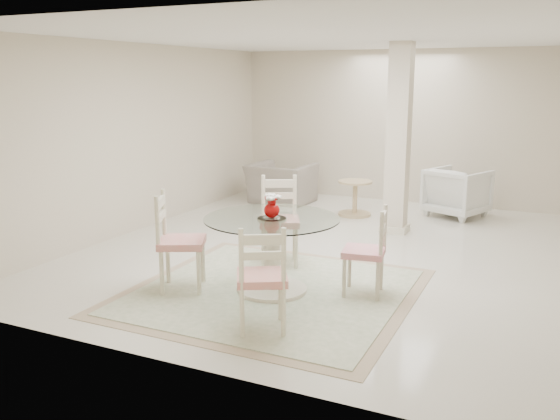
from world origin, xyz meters
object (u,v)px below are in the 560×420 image
at_px(red_vase, 272,206).
at_px(recliner_taupe, 281,183).
at_px(armchair_white, 457,192).
at_px(dining_table, 272,255).
at_px(dining_chair_south, 262,271).
at_px(dining_chair_north, 279,214).
at_px(side_table, 355,199).
at_px(dining_chair_east, 371,245).
at_px(column, 398,140).
at_px(dining_chair_west, 174,234).

relative_size(red_vase, recliner_taupe, 0.23).
bearing_deg(armchair_white, dining_table, 97.65).
bearing_deg(dining_chair_south, red_vase, -98.04).
relative_size(dining_chair_north, dining_chair_south, 1.07).
relative_size(armchair_white, side_table, 1.51).
bearing_deg(dining_chair_east, armchair_white, 167.39).
height_order(column, side_table, column).
bearing_deg(dining_chair_east, dining_table, -79.61).
relative_size(dining_chair_south, recliner_taupe, 1.01).
bearing_deg(side_table, recliner_taupe, 164.64).
relative_size(column, armchair_white, 3.12).
relative_size(column, dining_chair_south, 2.47).
distance_m(dining_table, dining_chair_west, 1.04).
bearing_deg(dining_table, dining_chair_west, -159.28).
distance_m(column, armchair_white, 1.83).
relative_size(column, dining_chair_west, 2.32).
relative_size(red_vase, dining_chair_north, 0.21).
relative_size(dining_chair_east, recliner_taupe, 0.95).
relative_size(dining_chair_south, armchair_white, 1.26).
bearing_deg(dining_chair_north, recliner_taupe, 88.22).
xyz_separation_m(column, recliner_taupe, (-2.38, 1.17, -1.00)).
xyz_separation_m(dining_chair_north, dining_chair_south, (0.73, -1.91, -0.04)).
distance_m(dining_table, armchair_white, 4.60).
bearing_deg(dining_chair_south, dining_chair_east, -143.54).
relative_size(red_vase, dining_chair_east, 0.24).
height_order(dining_chair_west, dining_chair_south, dining_chair_west).
bearing_deg(armchair_white, side_table, 46.34).
bearing_deg(recliner_taupe, side_table, 167.63).
distance_m(red_vase, side_table, 3.85).
distance_m(dining_chair_west, dining_chair_south, 1.45).
relative_size(column, red_vase, 10.76).
distance_m(red_vase, dining_chair_south, 1.08).
relative_size(dining_table, red_vase, 5.59).
bearing_deg(dining_chair_west, red_vase, -95.24).
xyz_separation_m(armchair_white, side_table, (-1.51, -0.66, -0.13)).
xyz_separation_m(dining_table, armchair_white, (1.20, 4.44, -0.02)).
relative_size(dining_chair_east, dining_chair_south, 0.94).
distance_m(dining_table, red_vase, 0.52).
bearing_deg(dining_table, dining_chair_north, 110.74).
height_order(dining_table, recliner_taupe, dining_table).
xyz_separation_m(red_vase, dining_chair_east, (0.96, 0.34, -0.39)).
distance_m(red_vase, dining_chair_east, 1.09).
height_order(column, red_vase, column).
xyz_separation_m(red_vase, side_table, (-0.31, 3.78, -0.67)).
height_order(red_vase, dining_chair_east, red_vase).
distance_m(column, side_table, 1.57).
bearing_deg(column, dining_chair_south, -92.61).
xyz_separation_m(dining_chair_east, side_table, (-1.27, 3.44, -0.28)).
height_order(dining_chair_west, side_table, dining_chair_west).
distance_m(dining_chair_east, recliner_taupe, 4.76).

